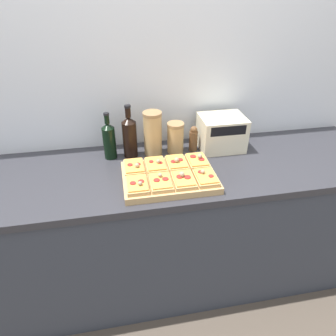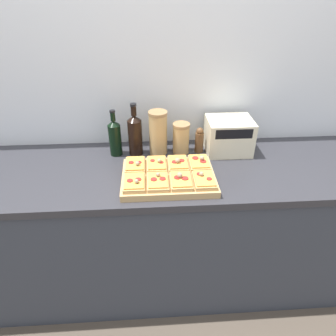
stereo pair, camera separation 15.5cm
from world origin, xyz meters
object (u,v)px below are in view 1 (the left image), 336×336
(wine_bottle, at_px, (130,136))
(toaster_oven, at_px, (221,133))
(cutting_board, at_px, (169,177))
(grain_jar_short, at_px, (175,138))
(pepper_mill, at_px, (193,139))
(grain_jar_tall, at_px, (153,134))
(olive_oil_bottle, at_px, (109,140))

(wine_bottle, bearing_deg, toaster_oven, -0.09)
(cutting_board, distance_m, grain_jar_short, 0.32)
(pepper_mill, bearing_deg, cutting_board, -124.60)
(wine_bottle, height_order, pepper_mill, wine_bottle)
(grain_jar_tall, bearing_deg, pepper_mill, 0.00)
(grain_jar_tall, relative_size, grain_jar_short, 1.41)
(olive_oil_bottle, bearing_deg, wine_bottle, 0.00)
(cutting_board, xyz_separation_m, toaster_oven, (0.38, 0.29, 0.08))
(cutting_board, bearing_deg, olive_oil_bottle, 134.53)
(olive_oil_bottle, xyz_separation_m, grain_jar_tall, (0.25, 0.00, 0.02))
(pepper_mill, bearing_deg, olive_oil_bottle, -180.00)
(cutting_board, distance_m, toaster_oven, 0.48)
(wine_bottle, bearing_deg, cutting_board, -59.55)
(grain_jar_short, height_order, toaster_oven, toaster_oven)
(pepper_mill, distance_m, toaster_oven, 0.17)
(wine_bottle, relative_size, grain_jar_tall, 1.19)
(cutting_board, xyz_separation_m, olive_oil_bottle, (-0.29, 0.29, 0.09))
(toaster_oven, bearing_deg, grain_jar_short, 179.83)
(grain_jar_tall, bearing_deg, grain_jar_short, 0.00)
(wine_bottle, bearing_deg, pepper_mill, 0.00)
(cutting_board, relative_size, grain_jar_short, 2.57)
(wine_bottle, distance_m, toaster_oven, 0.55)
(cutting_board, height_order, olive_oil_bottle, olive_oil_bottle)
(cutting_board, bearing_deg, pepper_mill, 55.40)
(grain_jar_short, relative_size, pepper_mill, 1.18)
(wine_bottle, relative_size, pepper_mill, 1.99)
(grain_jar_tall, height_order, toaster_oven, grain_jar_tall)
(cutting_board, bearing_deg, toaster_oven, 38.03)
(grain_jar_short, distance_m, pepper_mill, 0.11)
(olive_oil_bottle, distance_m, grain_jar_tall, 0.25)
(olive_oil_bottle, height_order, wine_bottle, wine_bottle)
(olive_oil_bottle, height_order, grain_jar_tall, olive_oil_bottle)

